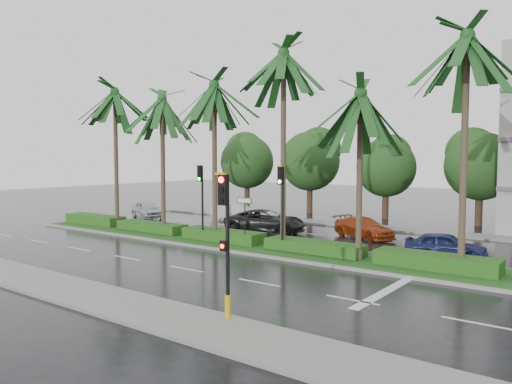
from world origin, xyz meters
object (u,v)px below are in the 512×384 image
Objects in this scene: signal_near at (226,239)px; street_sign at (245,209)px; signal_median_left at (201,191)px; car_darkgrey at (266,221)px; car_blue at (445,246)px; car_silver at (147,210)px; car_red at (364,228)px; car_white at (236,212)px.

signal_near is 12.11m from street_sign.
signal_median_left is at bearing 135.91° from signal_near.
car_darkgrey is 1.41× the size of car_blue.
car_silver is at bearing 69.73° from car_darkgrey.
car_silver is 23.96m from car_blue.
car_blue is (12.50, 3.83, -2.35)m from signal_median_left.
car_darkgrey is (-2.43, 5.37, -1.38)m from street_sign.
signal_near is 26.50m from car_silver.
street_sign is at bearing 125.34° from signal_near.
car_darkgrey is at bearing 114.30° from street_sign.
signal_near reaches higher than car_silver.
car_red is (-3.36, 17.07, -1.88)m from signal_near.
car_red is at bearing 63.17° from street_sign.
car_white is 0.79× the size of car_darkgrey.
car_darkgrey reaches higher than car_silver.
car_blue is (9.50, 3.65, -1.48)m from street_sign.
car_darkgrey is at bearing -69.50° from car_silver.
car_silver is (-21.38, 15.55, -1.81)m from signal_near.
car_blue is at bearing 17.05° from signal_median_left.
car_white is at bearing 128.29° from signal_near.
signal_median_left is at bearing -150.25° from car_white.
signal_near is 1.15× the size of car_blue.
signal_median_left is 1.68× the size of street_sign.
car_white is at bearing 117.93° from signal_median_left.
signal_near reaches higher than car_red.
car_silver is 11.95m from car_darkgrey.
street_sign is 0.61× the size of car_white.
car_white is (-14.81, 18.75, -1.81)m from signal_near.
car_red is at bearing -63.23° from car_silver.
car_white is at bearing -42.05° from car_silver.
street_sign is at bearing -136.87° from car_white.
car_darkgrey reaches higher than car_blue.
car_blue is (5.86, -3.54, 0.03)m from car_red.
car_red is (18.02, 1.52, -0.07)m from car_silver.
signal_median_left is 1.07× the size of car_silver.
street_sign is (-7.00, 9.87, -0.38)m from signal_near.
car_blue is at bearing -117.02° from car_darkgrey.
car_blue reaches higher than car_red.
car_silver is 1.07× the size of car_blue.
signal_near is at bearing -139.89° from car_white.
car_red is at bearing 48.02° from signal_median_left.
car_blue is at bearing -105.00° from car_white.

